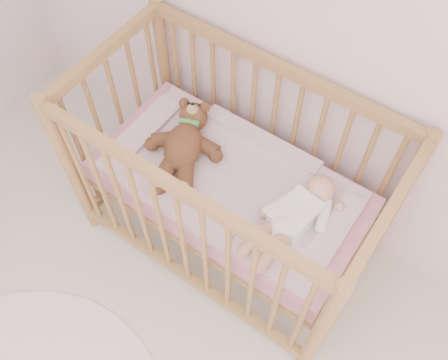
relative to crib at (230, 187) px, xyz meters
The scene contains 6 objects.
wall_back 1.01m from the crib, 48.23° to the left, with size 4.00×0.02×2.70m, color white.
crib is the anchor object (origin of this frame).
mattress 0.01m from the crib, ahead, with size 1.22×0.62×0.13m, color pink.
blanket 0.06m from the crib, ahead, with size 1.10×0.58×0.06m, color pink, non-canonical shape.
baby 0.36m from the crib, ahead, with size 0.26×0.55×0.13m, color white, non-canonical shape.
teddy_bear 0.28m from the crib, behind, with size 0.37×0.53×0.15m, color brown, non-canonical shape.
Camera 1 is at (0.30, 0.60, 2.41)m, focal length 40.00 mm.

